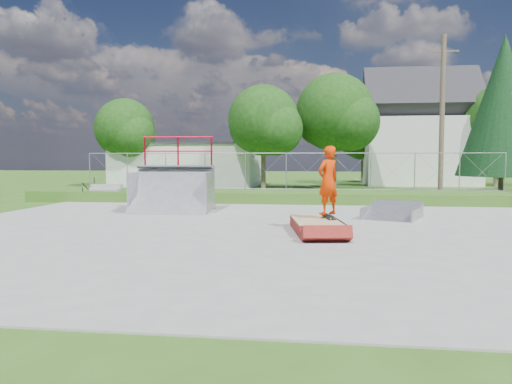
# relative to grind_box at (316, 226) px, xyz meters

# --- Properties ---
(ground) EXTENTS (120.00, 120.00, 0.00)m
(ground) POSITION_rel_grind_box_xyz_m (-1.57, -0.36, -0.19)
(ground) COLOR #335819
(ground) RESTS_ON ground
(concrete_pad) EXTENTS (20.00, 16.00, 0.04)m
(concrete_pad) POSITION_rel_grind_box_xyz_m (-1.57, -0.36, -0.17)
(concrete_pad) COLOR gray
(concrete_pad) RESTS_ON ground
(grass_berm) EXTENTS (24.00, 3.00, 0.50)m
(grass_berm) POSITION_rel_grind_box_xyz_m (-1.57, 9.14, 0.06)
(grass_berm) COLOR #335819
(grass_berm) RESTS_ON ground
(grind_box) EXTENTS (1.60, 2.66, 0.37)m
(grind_box) POSITION_rel_grind_box_xyz_m (0.00, 0.00, 0.00)
(grind_box) COLOR maroon
(grind_box) RESTS_ON concrete_pad
(quarter_pipe) EXTENTS (3.09, 2.68, 2.91)m
(quarter_pipe) POSITION_rel_grind_box_xyz_m (-5.46, 4.32, 1.27)
(quarter_pipe) COLOR #929499
(quarter_pipe) RESTS_ON concrete_pad
(flat_bank_ramp) EXTENTS (2.24, 2.31, 0.52)m
(flat_bank_ramp) POSITION_rel_grind_box_xyz_m (2.51, 3.26, 0.08)
(flat_bank_ramp) COLOR #929499
(flat_bank_ramp) RESTS_ON concrete_pad
(skateboard) EXTENTS (0.49, 0.82, 0.13)m
(skateboard) POSITION_rel_grind_box_xyz_m (0.33, 0.16, 0.23)
(skateboard) COLOR black
(skateboard) RESTS_ON grind_box
(skater) EXTENTS (0.82, 0.81, 1.92)m
(skater) POSITION_rel_grind_box_xyz_m (0.33, 0.16, 1.19)
(skater) COLOR red
(skater) RESTS_ON grind_box
(concrete_stairs) EXTENTS (1.50, 1.60, 0.80)m
(concrete_stairs) POSITION_rel_grind_box_xyz_m (-10.07, 8.34, 0.21)
(concrete_stairs) COLOR gray
(concrete_stairs) RESTS_ON ground
(chain_link_fence) EXTENTS (20.00, 0.06, 1.80)m
(chain_link_fence) POSITION_rel_grind_box_xyz_m (-1.57, 10.14, 1.21)
(chain_link_fence) COLOR gray
(chain_link_fence) RESTS_ON grass_berm
(utility_building_flat) EXTENTS (10.00, 6.00, 3.00)m
(utility_building_flat) POSITION_rel_grind_box_xyz_m (-9.57, 21.64, 1.31)
(utility_building_flat) COLOR silver
(utility_building_flat) RESTS_ON ground
(gable_house) EXTENTS (8.40, 6.08, 8.94)m
(gable_house) POSITION_rel_grind_box_xyz_m (7.43, 25.64, 3.65)
(gable_house) COLOR silver
(gable_house) RESTS_ON ground
(utility_pole) EXTENTS (0.24, 0.24, 8.00)m
(utility_pole) POSITION_rel_grind_box_xyz_m (5.93, 11.64, 3.81)
(utility_pole) COLOR brown
(utility_pole) RESTS_ON ground
(tree_left_near) EXTENTS (4.76, 4.48, 6.65)m
(tree_left_near) POSITION_rel_grind_box_xyz_m (-3.32, 17.48, 4.05)
(tree_left_near) COLOR brown
(tree_left_near) RESTS_ON ground
(tree_center) EXTENTS (5.44, 5.12, 7.60)m
(tree_center) POSITION_rel_grind_box_xyz_m (1.22, 19.45, 4.66)
(tree_center) COLOR brown
(tree_center) RESTS_ON ground
(tree_left_far) EXTENTS (4.42, 4.16, 6.18)m
(tree_left_far) POSITION_rel_grind_box_xyz_m (-13.34, 19.49, 3.75)
(tree_left_far) COLOR brown
(tree_left_far) RESTS_ON ground
(tree_right_far) EXTENTS (5.10, 4.80, 7.12)m
(tree_right_far) POSITION_rel_grind_box_xyz_m (12.70, 23.46, 4.36)
(tree_right_far) COLOR brown
(tree_right_far) RESTS_ON ground
(tree_back_mid) EXTENTS (4.08, 3.84, 5.70)m
(tree_back_mid) POSITION_rel_grind_box_xyz_m (3.65, 27.50, 3.45)
(tree_back_mid) COLOR brown
(tree_back_mid) RESTS_ON ground
(conifer_tree) EXTENTS (5.04, 5.04, 9.10)m
(conifer_tree) POSITION_rel_grind_box_xyz_m (10.43, 16.64, 4.86)
(conifer_tree) COLOR brown
(conifer_tree) RESTS_ON ground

